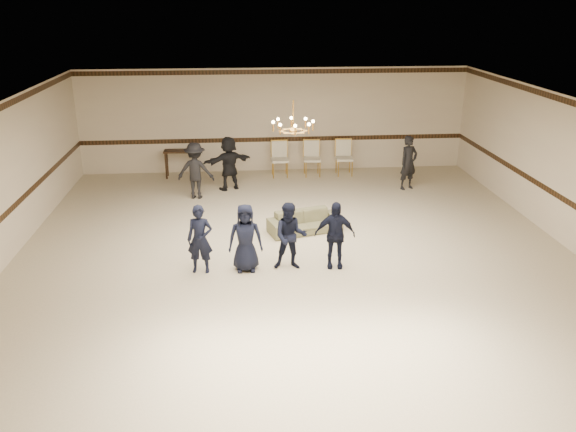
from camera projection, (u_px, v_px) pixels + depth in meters
name	position (u px, v px, depth m)	size (l,w,h in m)	color
room	(298.00, 188.00, 11.86)	(12.01, 14.01, 3.21)	beige
chair_rail	(275.00, 139.00, 18.60)	(12.00, 0.02, 0.14)	#382111
crown_molding	(274.00, 72.00, 17.87)	(12.00, 0.02, 0.14)	#382111
chandelier	(293.00, 116.00, 12.35)	(0.94, 0.94, 0.89)	gold
boy_a	(200.00, 239.00, 11.72)	(0.51, 0.33, 1.40)	black
boy_b	(245.00, 238.00, 11.79)	(0.68, 0.45, 1.40)	black
boy_c	(290.00, 236.00, 11.86)	(0.68, 0.53, 1.40)	black
boy_d	(335.00, 235.00, 11.94)	(0.82, 0.34, 1.40)	black
settee	(305.00, 222.00, 13.89)	(1.70, 0.67, 0.50)	#656543
adult_left	(196.00, 171.00, 16.07)	(1.00, 0.57, 1.55)	black
adult_mid	(229.00, 163.00, 16.80)	(1.43, 0.46, 1.55)	black
adult_right	(409.00, 163.00, 16.84)	(0.56, 0.37, 1.55)	black
banquet_chair_left	(280.00, 160.00, 18.09)	(0.52, 0.52, 1.07)	beige
banquet_chair_mid	(312.00, 159.00, 18.17)	(0.52, 0.52, 1.07)	beige
banquet_chair_right	(344.00, 158.00, 18.26)	(0.52, 0.52, 1.07)	beige
console_table	(182.00, 164.00, 18.07)	(1.01, 0.43, 0.85)	black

